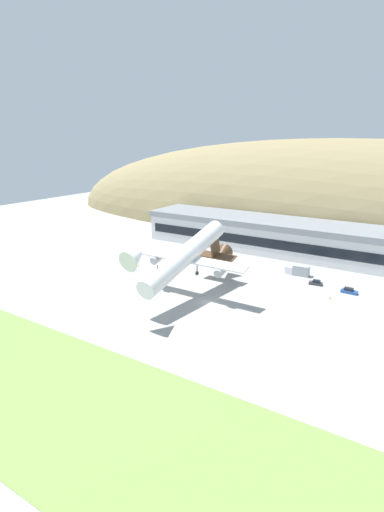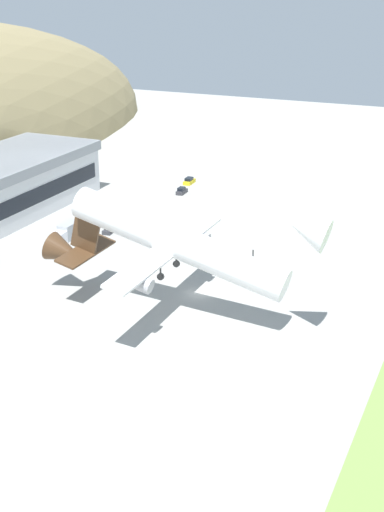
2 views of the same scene
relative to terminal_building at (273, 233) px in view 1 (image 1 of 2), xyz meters
name	(u,v)px [view 1 (image 1 of 2)]	position (x,y,z in m)	size (l,w,h in m)	color
ground_plane	(209,303)	(4.78, -57.48, -7.02)	(385.84, 385.84, 0.00)	#9E9E99
grass_strip_foreground	(65,399)	(4.78, -105.87, -6.98)	(347.25, 31.79, 0.08)	#759947
hill_backdrop	(329,229)	(9.25, 50.37, -7.02)	(316.89, 79.36, 84.22)	#8E7F56
terminal_building	(273,233)	(0.00, 0.00, 0.00)	(103.49, 21.84, 12.40)	silver
cargo_airplane	(187,256)	(-2.89, -56.42, 4.58)	(34.76, 47.75, 16.33)	white
service_car_1	(316,283)	(25.03, -28.38, -6.41)	(3.97, 2.15, 1.47)	#333338
service_car_3	(349,291)	(34.91, -30.07, -6.38)	(4.51, 2.02, 1.54)	#264C99
fuel_truck	(298,270)	(17.56, -22.67, -5.48)	(7.63, 2.90, 3.27)	silver
traffic_cone_0	(330,298)	(31.44, -37.12, -6.74)	(0.52, 0.52, 0.58)	orange
traffic_cone_1	(139,265)	(-31.42, -43.06, -6.74)	(0.52, 0.52, 0.58)	orange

